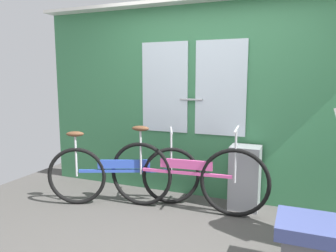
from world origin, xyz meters
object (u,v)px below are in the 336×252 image
object	(u,v)px
bench_seat_corner	(326,251)
bicycle_near_door	(123,174)
bicycle_leaning_behind	(185,176)
trash_bin_by_wall	(245,177)

from	to	relation	value
bench_seat_corner	bicycle_near_door	bearing A→B (deg)	160.53
bicycle_near_door	bench_seat_corner	world-z (taller)	bicycle_near_door
bicycle_near_door	bench_seat_corner	distance (m)	2.21
bicycle_near_door	bench_seat_corner	size ratio (longest dim) A/B	2.34
bicycle_leaning_behind	bench_seat_corner	bearing A→B (deg)	-36.51
bicycle_near_door	trash_bin_by_wall	world-z (taller)	bicycle_near_door
trash_bin_by_wall	bicycle_near_door	bearing A→B (deg)	-162.94
trash_bin_by_wall	bench_seat_corner	xyz separation A→B (m)	(0.76, -1.14, -0.12)
bench_seat_corner	trash_bin_by_wall	bearing A→B (deg)	123.67
bicycle_leaning_behind	bench_seat_corner	distance (m)	1.59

